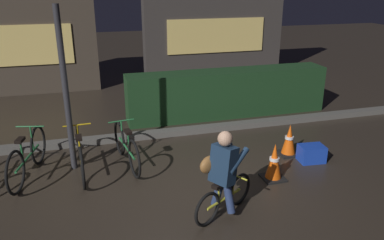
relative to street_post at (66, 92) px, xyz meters
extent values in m
plane|color=#2D261E|center=(1.76, -1.20, -1.37)|extent=(40.00, 40.00, 0.00)
cube|color=#56544F|center=(1.76, 1.00, -1.31)|extent=(12.00, 0.24, 0.12)
cube|color=#19381C|center=(3.56, 1.90, -0.83)|extent=(4.80, 0.70, 1.09)
cube|color=#42382D|center=(-1.48, 5.30, 0.93)|extent=(4.45, 0.50, 4.61)
cube|color=#F2D172|center=(-1.48, 5.03, 0.03)|extent=(3.12, 0.04, 1.10)
cube|color=#383330|center=(4.60, 6.00, 0.57)|extent=(4.72, 0.50, 3.88)
cube|color=#F2D172|center=(4.60, 5.73, -0.01)|extent=(3.31, 0.04, 1.10)
cylinder|color=#2D2D33|center=(0.00, 0.00, 0.00)|extent=(0.10, 0.10, 2.74)
torus|color=black|center=(-0.58, 0.38, -1.03)|extent=(0.20, 0.68, 0.69)
torus|color=black|center=(-0.82, -0.63, -1.03)|extent=(0.20, 0.68, 0.69)
cylinder|color=#236B38|center=(-0.70, -0.13, -1.03)|extent=(0.27, 1.01, 0.04)
cylinder|color=#236B38|center=(-0.74, -0.30, -0.83)|extent=(0.03, 0.03, 0.39)
cube|color=black|center=(-0.74, -0.30, -0.64)|extent=(0.14, 0.22, 0.05)
cylinder|color=#236B38|center=(-0.64, 0.15, -0.81)|extent=(0.03, 0.03, 0.44)
cylinder|color=#236B38|center=(-0.64, 0.15, -0.59)|extent=(0.45, 0.13, 0.02)
torus|color=black|center=(0.10, 0.27, -1.03)|extent=(0.08, 0.68, 0.68)
torus|color=black|center=(0.15, -0.75, -1.03)|extent=(0.08, 0.68, 0.68)
cylinder|color=gold|center=(0.13, -0.24, -1.03)|extent=(0.08, 1.02, 0.04)
cylinder|color=gold|center=(0.13, -0.42, -0.84)|extent=(0.03, 0.03, 0.38)
cube|color=black|center=(0.13, -0.42, -0.65)|extent=(0.11, 0.20, 0.05)
cylinder|color=gold|center=(0.11, 0.04, -0.82)|extent=(0.03, 0.03, 0.43)
cylinder|color=gold|center=(0.11, 0.04, -0.60)|extent=(0.46, 0.05, 0.02)
torus|color=black|center=(0.83, 0.34, -1.05)|extent=(0.14, 0.65, 0.65)
torus|color=black|center=(0.97, -0.62, -1.05)|extent=(0.14, 0.65, 0.65)
cylinder|color=#236B38|center=(0.90, -0.14, -1.05)|extent=(0.18, 0.97, 0.04)
cylinder|color=#236B38|center=(0.93, -0.31, -0.86)|extent=(0.03, 0.03, 0.36)
cube|color=black|center=(0.93, -0.31, -0.68)|extent=(0.13, 0.21, 0.05)
cylinder|color=#236B38|center=(0.86, 0.13, -0.84)|extent=(0.03, 0.03, 0.41)
cylinder|color=#236B38|center=(0.86, 0.13, -0.64)|extent=(0.46, 0.09, 0.02)
cube|color=black|center=(3.14, -1.30, -1.36)|extent=(0.36, 0.36, 0.03)
cone|color=#EA560F|center=(3.14, -1.30, -1.04)|extent=(0.26, 0.26, 0.59)
cylinder|color=white|center=(3.14, -1.30, -1.02)|extent=(0.16, 0.16, 0.05)
cube|color=black|center=(3.85, -0.52, -1.36)|extent=(0.36, 0.36, 0.03)
cone|color=#EA560F|center=(3.85, -0.52, -1.06)|extent=(0.26, 0.26, 0.56)
cylinder|color=white|center=(3.85, -0.52, -1.04)|extent=(0.16, 0.16, 0.05)
cube|color=#193DB7|center=(4.10, -0.90, -1.22)|extent=(0.47, 0.36, 0.30)
torus|color=black|center=(2.31, -1.85, -1.13)|extent=(0.44, 0.29, 0.48)
torus|color=black|center=(1.70, -2.21, -1.13)|extent=(0.44, 0.29, 0.48)
cylinder|color=gold|center=(2.01, -2.03, -1.13)|extent=(0.62, 0.39, 0.04)
cylinder|color=gold|center=(1.90, -2.09, -1.00)|extent=(0.03, 0.03, 0.26)
cube|color=black|center=(1.90, -2.09, -0.87)|extent=(0.22, 0.19, 0.05)
cylinder|color=gold|center=(2.17, -1.93, -0.98)|extent=(0.03, 0.03, 0.30)
cylinder|color=gold|center=(2.17, -1.93, -0.83)|extent=(0.26, 0.41, 0.02)
cylinder|color=navy|center=(1.94, -1.95, -1.07)|extent=(0.20, 0.23, 0.42)
cylinder|color=navy|center=(2.04, -2.13, -1.07)|extent=(0.20, 0.23, 0.42)
cube|color=#192D47|center=(1.97, -2.05, -0.59)|extent=(0.39, 0.41, 0.54)
sphere|color=tan|center=(1.99, -2.04, -0.23)|extent=(0.20, 0.20, 0.20)
cylinder|color=#192D47|center=(2.02, -1.86, -0.54)|extent=(0.38, 0.27, 0.29)
cylinder|color=#192D47|center=(2.16, -2.10, -0.54)|extent=(0.38, 0.27, 0.29)
ellipsoid|color=brown|center=(1.82, -1.91, -0.64)|extent=(0.36, 0.30, 0.24)
camera|label=1|loc=(0.33, -6.30, 1.70)|focal=35.84mm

